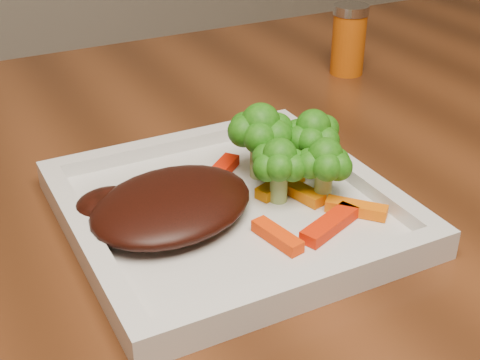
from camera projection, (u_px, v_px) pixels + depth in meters
name	position (u px, v px, depth m)	size (l,w,h in m)	color
plate	(230.00, 213.00, 0.58)	(0.27, 0.27, 0.01)	silver
steak	(172.00, 205.00, 0.55)	(0.15, 0.11, 0.03)	black
broccoli_0	(260.00, 142.00, 0.61)	(0.07, 0.07, 0.07)	#1D6010
broccoli_1	(312.00, 143.00, 0.62)	(0.06, 0.06, 0.06)	#137615
broccoli_2	(324.00, 171.00, 0.57)	(0.06, 0.06, 0.06)	#1D5F0F
broccoli_3	(279.00, 169.00, 0.57)	(0.06, 0.06, 0.06)	#126B11
carrot_0	(330.00, 225.00, 0.55)	(0.06, 0.02, 0.01)	red
carrot_1	(356.00, 208.00, 0.57)	(0.05, 0.01, 0.01)	#F26403
carrot_2	(277.00, 236.00, 0.53)	(0.05, 0.01, 0.01)	#F23703
carrot_3	(295.00, 153.00, 0.66)	(0.06, 0.02, 0.01)	#FB2404
carrot_4	(221.00, 171.00, 0.63)	(0.06, 0.01, 0.01)	red
carrot_5	(298.00, 191.00, 0.59)	(0.05, 0.01, 0.01)	#DC6603
carrot_6	(280.00, 185.00, 0.60)	(0.05, 0.01, 0.01)	#CD6E03
spice_shaker	(349.00, 40.00, 0.88)	(0.04, 0.04, 0.09)	#B94E0A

